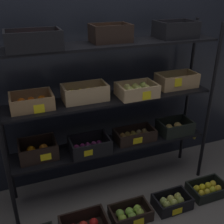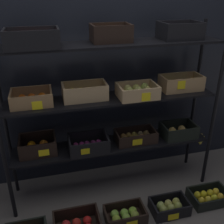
# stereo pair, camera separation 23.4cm
# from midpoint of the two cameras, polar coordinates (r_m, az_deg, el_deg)

# --- Properties ---
(ground_plane) EXTENTS (10.00, 10.00, 0.00)m
(ground_plane) POSITION_cam_midpoint_polar(r_m,az_deg,el_deg) (2.79, 2.49, -15.29)
(ground_plane) COLOR #605B56
(storefront_wall) EXTENTS (4.21, 0.12, 2.78)m
(storefront_wall) POSITION_cam_midpoint_polar(r_m,az_deg,el_deg) (2.51, 0.57, 15.55)
(storefront_wall) COLOR black
(storefront_wall) RESTS_ON ground_plane
(display_rack) EXTENTS (1.91, 0.37, 1.54)m
(display_rack) POSITION_cam_midpoint_polar(r_m,az_deg,el_deg) (2.29, 2.91, 2.80)
(display_rack) COLOR black
(display_rack) RESTS_ON ground_plane
(crate_ground_apple_green) EXTENTS (0.34, 0.22, 0.11)m
(crate_ground_apple_green) POSITION_cam_midpoint_polar(r_m,az_deg,el_deg) (2.46, 5.65, -20.94)
(crate_ground_apple_green) COLOR black
(crate_ground_apple_green) RESTS_ON ground_plane
(crate_ground_pear) EXTENTS (0.32, 0.21, 0.12)m
(crate_ground_pear) POSITION_cam_midpoint_polar(r_m,az_deg,el_deg) (2.58, 14.72, -18.87)
(crate_ground_pear) COLOR black
(crate_ground_pear) RESTS_ON ground_plane
(crate_ground_lemon) EXTENTS (0.35, 0.23, 0.10)m
(crate_ground_lemon) POSITION_cam_midpoint_polar(r_m,az_deg,el_deg) (2.79, 22.11, -16.32)
(crate_ground_lemon) COLOR black
(crate_ground_lemon) RESTS_ON ground_plane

